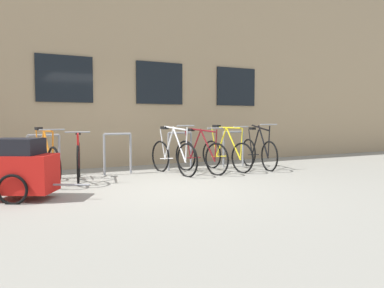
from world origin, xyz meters
TOP-DOWN VIEW (x-y plane):
  - ground_plane at (0.00, 0.00)m, footprint 42.00×42.00m
  - storefront_building at (0.00, 7.01)m, footprint 28.00×7.67m
  - bike_rack at (-0.33, 1.90)m, footprint 6.64×0.05m
  - bicycle_yellow at (2.14, 1.40)m, footprint 0.46×1.75m
  - bicycle_maroon at (1.40, 1.32)m, footprint 0.55×1.74m
  - bicycle_black at (3.00, 1.30)m, footprint 0.44×1.71m
  - bicycle_white at (0.76, 1.39)m, footprint 0.46×1.76m
  - bicycle_red at (-1.26, 1.41)m, footprint 0.52×1.79m
  - bicycle_orange at (-1.88, 1.34)m, footprint 0.47×1.76m
  - bike_trailer at (-2.35, -0.01)m, footprint 1.42×0.98m

SIDE VIEW (x-z plane):
  - ground_plane at x=0.00m, z-range 0.00..0.00m
  - bicycle_yellow at x=2.14m, z-range -0.15..0.93m
  - bicycle_maroon at x=1.40m, z-range -0.13..0.91m
  - bicycle_black at x=3.00m, z-range -0.16..0.95m
  - bicycle_red at x=-1.26m, z-range -0.10..0.89m
  - bicycle_white at x=0.76m, z-range -0.15..0.95m
  - bicycle_orange at x=-1.88m, z-range -0.13..0.93m
  - bike_trailer at x=-2.35m, z-range 0.01..0.94m
  - bike_rack at x=-0.33m, z-range 0.10..1.00m
  - storefront_building at x=0.00m, z-range 0.00..6.08m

